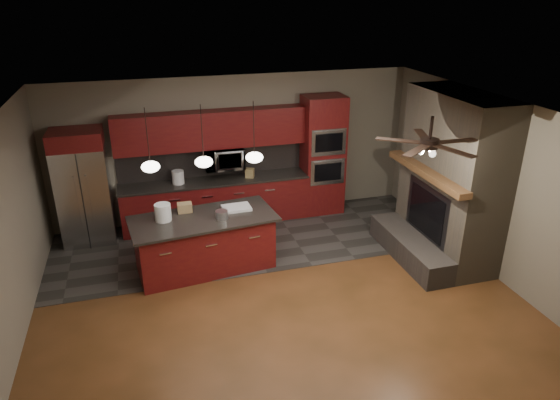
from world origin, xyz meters
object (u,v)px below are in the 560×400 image
object	(u,v)px
oven_tower	(323,156)
kitchen_island	(205,243)
refrigerator	(84,187)
counter_box	(250,173)
paint_can	(222,215)
paint_tray	(236,208)
cardboard_box	(185,208)
white_bucket	(163,212)
microwave	(224,158)
counter_bucket	(178,177)

from	to	relation	value
oven_tower	kitchen_island	xyz separation A→B (m)	(-2.63, -1.65, -0.73)
refrigerator	counter_box	size ratio (longest dim) A/B	11.69
paint_can	paint_tray	xyz separation A→B (m)	(0.29, 0.29, -0.04)
paint_can	cardboard_box	xyz separation A→B (m)	(-0.53, 0.42, 0.01)
oven_tower	refrigerator	world-z (taller)	oven_tower
cardboard_box	paint_tray	bearing A→B (deg)	-8.56
refrigerator	paint_can	xyz separation A→B (m)	(2.16, -1.70, -0.05)
cardboard_box	white_bucket	bearing A→B (deg)	-146.31
microwave	paint_tray	distance (m)	1.58
refrigerator	white_bucket	size ratio (longest dim) A/B	7.58
white_bucket	cardboard_box	bearing A→B (deg)	33.33
refrigerator	paint_can	distance (m)	2.75
kitchen_island	cardboard_box	distance (m)	0.66
white_bucket	counter_bucket	xyz separation A→B (m)	(0.38, 1.59, -0.03)
microwave	paint_tray	world-z (taller)	microwave
kitchen_island	paint_tray	size ratio (longest dim) A/B	5.20
cardboard_box	counter_bucket	world-z (taller)	counter_bucket
paint_tray	counter_bucket	xyz separation A→B (m)	(-0.80, 1.48, 0.08)
refrigerator	counter_bucket	distance (m)	1.65
oven_tower	refrigerator	xyz separation A→B (m)	(-4.51, -0.07, -0.16)
microwave	white_bucket	xyz separation A→B (m)	(-1.26, -1.64, -0.24)
paint_can	white_bucket	bearing A→B (deg)	168.17
paint_can	counter_box	xyz separation A→B (m)	(0.84, 1.73, 0.00)
oven_tower	paint_tray	world-z (taller)	oven_tower
white_bucket	counter_bucket	bearing A→B (deg)	76.60
paint_tray	cardboard_box	xyz separation A→B (m)	(-0.83, 0.13, 0.05)
paint_tray	white_bucket	bearing A→B (deg)	-177.20
paint_can	microwave	bearing A→B (deg)	78.56
white_bucket	counter_box	xyz separation A→B (m)	(1.73, 1.54, -0.07)
cardboard_box	counter_box	bearing A→B (deg)	43.82
kitchen_island	cardboard_box	bearing A→B (deg)	123.39
refrigerator	white_bucket	xyz separation A→B (m)	(1.27, -1.51, 0.02)
oven_tower	white_bucket	world-z (taller)	oven_tower
refrigerator	counter_bucket	world-z (taller)	refrigerator
microwave	paint_can	distance (m)	1.89
microwave	counter_bucket	distance (m)	0.92
counter_box	paint_can	bearing A→B (deg)	-91.32
oven_tower	white_bucket	xyz separation A→B (m)	(-3.24, -1.58, -0.13)
oven_tower	kitchen_island	world-z (taller)	oven_tower
microwave	paint_can	xyz separation A→B (m)	(-0.37, -1.83, -0.31)
oven_tower	paint_can	distance (m)	2.94
kitchen_island	paint_can	size ratio (longest dim) A/B	12.04
paint_tray	counter_box	size ratio (longest dim) A/B	2.59
counter_box	counter_bucket	bearing A→B (deg)	-157.38
paint_can	cardboard_box	world-z (taller)	cardboard_box
kitchen_island	white_bucket	xyz separation A→B (m)	(-0.61, 0.07, 0.59)
kitchen_island	counter_box	world-z (taller)	counter_box
counter_box	cardboard_box	bearing A→B (deg)	-111.81
oven_tower	kitchen_island	size ratio (longest dim) A/B	1.00
microwave	paint_can	world-z (taller)	microwave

